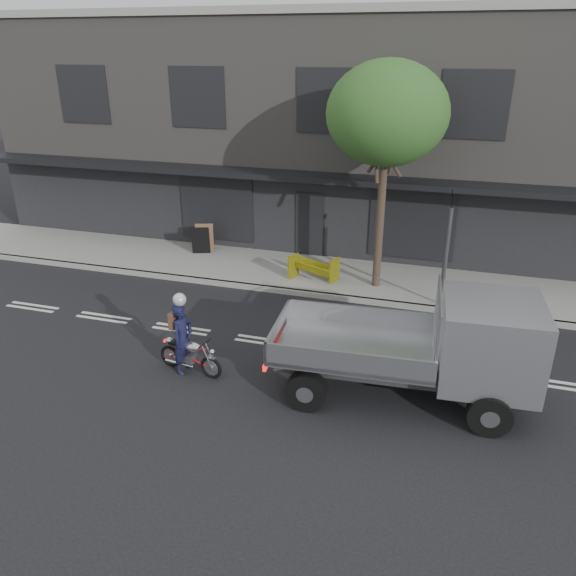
{
  "coord_description": "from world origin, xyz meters",
  "views": [
    {
      "loc": [
        4.23,
        -12.02,
        7.02
      ],
      "look_at": [
        0.45,
        0.5,
        1.36
      ],
      "focal_mm": 35.0,
      "sensor_mm": 36.0,
      "label": 1
    }
  ],
  "objects_px": {
    "rider": "(183,339)",
    "flatbed_ute": "(463,343)",
    "traffic_light_pole": "(446,255)",
    "sandwich_board": "(201,240)",
    "motorcycle": "(190,355)",
    "construction_barrier": "(312,270)",
    "street_tree": "(387,114)"
  },
  "relations": [
    {
      "from": "motorcycle",
      "to": "sandwich_board",
      "type": "height_order",
      "value": "sandwich_board"
    },
    {
      "from": "sandwich_board",
      "to": "rider",
      "type": "bearing_deg",
      "value": -87.26
    },
    {
      "from": "street_tree",
      "to": "flatbed_ute",
      "type": "xyz_separation_m",
      "value": [
        2.56,
        -5.54,
        -3.85
      ]
    },
    {
      "from": "flatbed_ute",
      "to": "construction_barrier",
      "type": "xyz_separation_m",
      "value": [
        -4.53,
        5.19,
        -0.87
      ]
    },
    {
      "from": "flatbed_ute",
      "to": "sandwich_board",
      "type": "distance_m",
      "value": 11.15
    },
    {
      "from": "construction_barrier",
      "to": "sandwich_board",
      "type": "distance_m",
      "value": 4.66
    },
    {
      "from": "flatbed_ute",
      "to": "street_tree",
      "type": "bearing_deg",
      "value": 111.08
    },
    {
      "from": "street_tree",
      "to": "motorcycle",
      "type": "relative_size",
      "value": 3.98
    },
    {
      "from": "motorcycle",
      "to": "flatbed_ute",
      "type": "distance_m",
      "value": 6.06
    },
    {
      "from": "motorcycle",
      "to": "construction_barrier",
      "type": "xyz_separation_m",
      "value": [
        1.43,
        5.72,
        0.1
      ]
    },
    {
      "from": "flatbed_ute",
      "to": "construction_barrier",
      "type": "height_order",
      "value": "flatbed_ute"
    },
    {
      "from": "flatbed_ute",
      "to": "construction_barrier",
      "type": "distance_m",
      "value": 6.94
    },
    {
      "from": "flatbed_ute",
      "to": "traffic_light_pole",
      "type": "bearing_deg",
      "value": 93.06
    },
    {
      "from": "rider",
      "to": "flatbed_ute",
      "type": "distance_m",
      "value": 6.16
    },
    {
      "from": "street_tree",
      "to": "sandwich_board",
      "type": "relative_size",
      "value": 6.65
    },
    {
      "from": "rider",
      "to": "flatbed_ute",
      "type": "height_order",
      "value": "flatbed_ute"
    },
    {
      "from": "street_tree",
      "to": "motorcycle",
      "type": "xyz_separation_m",
      "value": [
        -3.4,
        -6.07,
        -4.83
      ]
    },
    {
      "from": "rider",
      "to": "flatbed_ute",
      "type": "xyz_separation_m",
      "value": [
        6.11,
        0.54,
        0.58
      ]
    },
    {
      "from": "street_tree",
      "to": "traffic_light_pole",
      "type": "distance_m",
      "value": 4.23
    },
    {
      "from": "traffic_light_pole",
      "to": "rider",
      "type": "xyz_separation_m",
      "value": [
        -5.55,
        -5.22,
        -0.8
      ]
    },
    {
      "from": "traffic_light_pole",
      "to": "rider",
      "type": "distance_m",
      "value": 7.66
    },
    {
      "from": "sandwich_board",
      "to": "flatbed_ute",
      "type": "bearing_deg",
      "value": -55.45
    },
    {
      "from": "street_tree",
      "to": "traffic_light_pole",
      "type": "xyz_separation_m",
      "value": [
        2.0,
        -0.85,
        -3.63
      ]
    },
    {
      "from": "street_tree",
      "to": "traffic_light_pole",
      "type": "bearing_deg",
      "value": -23.03
    },
    {
      "from": "traffic_light_pole",
      "to": "sandwich_board",
      "type": "bearing_deg",
      "value": 167.42
    },
    {
      "from": "street_tree",
      "to": "motorcycle",
      "type": "height_order",
      "value": "street_tree"
    },
    {
      "from": "motorcycle",
      "to": "rider",
      "type": "distance_m",
      "value": 0.43
    },
    {
      "from": "motorcycle",
      "to": "construction_barrier",
      "type": "distance_m",
      "value": 5.9
    },
    {
      "from": "construction_barrier",
      "to": "sandwich_board",
      "type": "bearing_deg",
      "value": 162.77
    },
    {
      "from": "street_tree",
      "to": "flatbed_ute",
      "type": "distance_m",
      "value": 7.21
    },
    {
      "from": "motorcycle",
      "to": "rider",
      "type": "relative_size",
      "value": 1.0
    },
    {
      "from": "street_tree",
      "to": "sandwich_board",
      "type": "bearing_deg",
      "value": 170.89
    }
  ]
}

